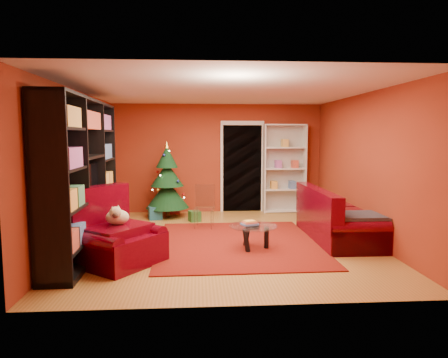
{
  "coord_description": "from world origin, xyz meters",
  "views": [
    {
      "loc": [
        -0.49,
        -6.89,
        1.84
      ],
      "look_at": [
        0.0,
        0.4,
        1.05
      ],
      "focal_mm": 32.0,
      "sensor_mm": 36.0,
      "label": 1
    }
  ],
  "objects": [
    {
      "name": "gift_box_teal",
      "position": [
        -1.43,
        1.91,
        0.14
      ],
      "size": [
        0.34,
        0.34,
        0.28
      ],
      "primitive_type": "cube",
      "rotation": [
        0.0,
        0.0,
        0.25
      ],
      "color": "#165068",
      "rests_on": "floor"
    },
    {
      "name": "doorway",
      "position": [
        0.6,
        2.73,
        1.05
      ],
      "size": [
        1.06,
        0.6,
        2.16
      ],
      "primitive_type": null,
      "color": "black",
      "rests_on": "floor"
    },
    {
      "name": "white_bookshelf",
      "position": [
        1.6,
        2.57,
        1.06
      ],
      "size": [
        1.01,
        0.38,
        2.18
      ],
      "primitive_type": null,
      "rotation": [
        0.0,
        0.0,
        0.01
      ],
      "color": "white",
      "rests_on": "floor"
    },
    {
      "name": "gift_box_red",
      "position": [
        -1.05,
        2.52,
        0.12
      ],
      "size": [
        0.28,
        0.28,
        0.24
      ],
      "primitive_type": "cube",
      "rotation": [
        0.0,
        0.0,
        0.17
      ],
      "color": "#A42433",
      "rests_on": "floor"
    },
    {
      "name": "gift_box_green",
      "position": [
        -0.56,
        1.63,
        0.12
      ],
      "size": [
        0.29,
        0.29,
        0.23
      ],
      "primitive_type": "cube",
      "rotation": [
        0.0,
        0.0,
        0.35
      ],
      "color": "#225721",
      "rests_on": "floor"
    },
    {
      "name": "dog",
      "position": [
        -1.65,
        -1.1,
        0.66
      ],
      "size": [
        0.48,
        0.5,
        0.29
      ],
      "primitive_type": null,
      "rotation": [
        0.0,
        0.0,
        0.92
      ],
      "color": "beige",
      "rests_on": "armchair"
    },
    {
      "name": "floor",
      "position": [
        0.0,
        0.0,
        -0.03
      ],
      "size": [
        5.0,
        5.5,
        0.05
      ],
      "primitive_type": "cube",
      "color": "#9F6D2C",
      "rests_on": "ground"
    },
    {
      "name": "coffee_table",
      "position": [
        0.41,
        -0.59,
        0.2
      ],
      "size": [
        1.01,
        1.01,
        0.49
      ],
      "primitive_type": null,
      "rotation": [
        0.0,
        0.0,
        0.37
      ],
      "color": "gray",
      "rests_on": "rug"
    },
    {
      "name": "sofa",
      "position": [
        2.02,
        -0.03,
        0.47
      ],
      "size": [
        0.99,
        2.18,
        0.93
      ],
      "primitive_type": null,
      "rotation": [
        0.0,
        0.0,
        1.57
      ],
      "color": "#43010C",
      "rests_on": "rug"
    },
    {
      "name": "wall_left",
      "position": [
        -2.52,
        0.0,
        1.3
      ],
      "size": [
        0.05,
        5.5,
        2.6
      ],
      "primitive_type": "cube",
      "color": "maroon",
      "rests_on": "ground"
    },
    {
      "name": "ceiling",
      "position": [
        0.0,
        0.0,
        2.62
      ],
      "size": [
        5.0,
        5.5,
        0.05
      ],
      "primitive_type": "cube",
      "color": "silver",
      "rests_on": "wall_back"
    },
    {
      "name": "wall_right",
      "position": [
        2.52,
        0.0,
        1.3
      ],
      "size": [
        0.05,
        5.5,
        2.6
      ],
      "primitive_type": "cube",
      "color": "maroon",
      "rests_on": "ground"
    },
    {
      "name": "acrylic_chair",
      "position": [
        -0.36,
        0.96,
        0.39
      ],
      "size": [
        0.46,
        0.49,
        0.78
      ],
      "primitive_type": null,
      "rotation": [
        0.0,
        0.0,
        -0.16
      ],
      "color": "#66605B",
      "rests_on": "rug"
    },
    {
      "name": "rug",
      "position": [
        0.19,
        -0.21,
        0.01
      ],
      "size": [
        2.73,
        3.17,
        0.02
      ],
      "primitive_type": "cube",
      "rotation": [
        0.0,
        0.0,
        0.01
      ],
      "color": "maroon",
      "rests_on": "floor"
    },
    {
      "name": "christmas_tree",
      "position": [
        -1.17,
        2.15,
        0.84
      ],
      "size": [
        1.22,
        1.22,
        1.74
      ],
      "primitive_type": null,
      "rotation": [
        0.0,
        0.0,
        0.31
      ],
      "color": "black",
      "rests_on": "floor"
    },
    {
      "name": "media_unit",
      "position": [
        -2.27,
        -0.57,
        1.2
      ],
      "size": [
        0.56,
        3.15,
        2.4
      ],
      "primitive_type": null,
      "rotation": [
        0.0,
        0.0,
        0.03
      ],
      "color": "black",
      "rests_on": "floor"
    },
    {
      "name": "wall_back",
      "position": [
        0.0,
        2.77,
        1.3
      ],
      "size": [
        5.0,
        0.05,
        2.6
      ],
      "primitive_type": "cube",
      "color": "maroon",
      "rests_on": "ground"
    },
    {
      "name": "armchair",
      "position": [
        -1.64,
        -1.17,
        0.45
      ],
      "size": [
        1.6,
        1.6,
        0.89
      ],
      "primitive_type": null,
      "rotation": [
        0.0,
        0.0,
        0.92
      ],
      "color": "#43010C",
      "rests_on": "rug"
    }
  ]
}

